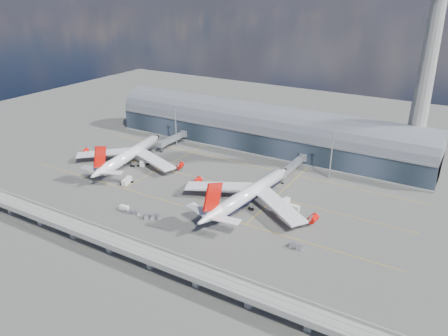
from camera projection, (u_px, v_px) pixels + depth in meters
The scene contains 20 objects.
ground at pixel (192, 197), 210.90m from camera, with size 500.00×500.00×0.00m, color #474744.
taxi_lines at pixel (216, 180), 228.38m from camera, with size 200.00×80.12×0.01m.
terminal at pixel (264, 131), 268.15m from camera, with size 200.00×30.00×28.00m.
control_tower at pixel (425, 78), 216.31m from camera, with size 19.00×19.00×103.00m.
guideway at pixel (109, 240), 165.34m from camera, with size 220.00×8.50×7.20m.
floodlight_mast_left at pixel (176, 125), 272.65m from camera, with size 3.00×0.70×25.70m.
floodlight_mast_right at pixel (331, 154), 225.50m from camera, with size 3.00×0.70×25.70m.
airliner_left at pixel (128, 155), 245.25m from camera, with size 65.13×68.56×20.97m.
airliner_right at pixel (248, 195), 199.70m from camera, with size 67.58×70.67×22.41m.
jet_bridge_left at pixel (174, 138), 274.59m from camera, with size 4.40×28.00×7.25m.
jet_bridge_right at pixel (294, 165), 234.51m from camera, with size 4.40×32.00×7.25m.
service_truck_0 at pixel (127, 181), 223.51m from camera, with size 4.39×7.81×3.08m.
service_truck_1 at pixel (124, 208), 197.45m from camera, with size 4.54×2.69×2.48m.
service_truck_2 at pixel (290, 207), 197.26m from camera, with size 8.61×2.77×3.11m.
service_truck_3 at pixel (211, 212), 193.68m from camera, with size 3.09×5.97×2.75m.
service_truck_4 at pixel (285, 201), 203.59m from camera, with size 3.54×5.13×2.72m.
service_truck_5 at pixel (143, 163), 245.97m from camera, with size 5.69×7.28×3.32m.
cargo_train_0 at pixel (152, 217), 190.73m from camera, with size 8.09×5.44×1.84m.
cargo_train_1 at pixel (131, 212), 195.04m from camera, with size 9.23×3.11×1.52m.
cargo_train_2 at pixel (296, 246), 169.14m from camera, with size 5.83×2.47×1.92m.
Camera 1 is at (110.00, -154.21, 95.03)m, focal length 35.00 mm.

